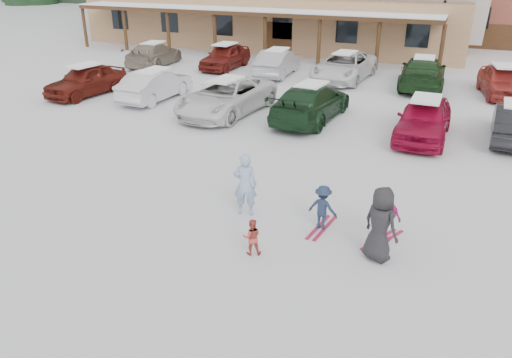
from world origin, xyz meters
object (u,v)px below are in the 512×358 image
at_px(adult_skier, 245,184).
at_px(parked_car_1, 155,85).
at_px(toddler_red, 252,237).
at_px(parked_car_12, 502,81).
at_px(bystander_dark, 380,224).
at_px(parked_car_10, 344,66).
at_px(child_magenta, 385,215).
at_px(parked_car_4, 424,119).
at_px(lamp_post, 445,2).
at_px(parked_car_9, 277,63).
at_px(parked_car_7, 154,54).
at_px(parked_car_3, 311,102).
at_px(parked_car_11, 423,73).
at_px(parked_car_0, 86,80).
at_px(child_navy, 323,208).
at_px(parked_car_8, 225,56).
at_px(parked_car_2, 227,97).

distance_m(adult_skier, parked_car_1, 12.37).
xyz_separation_m(toddler_red, parked_car_12, (5.75, 17.69, 0.29)).
relative_size(bystander_dark, parked_car_10, 0.33).
bearing_deg(parked_car_1, child_magenta, 145.99).
xyz_separation_m(parked_car_1, parked_car_4, (12.28, -0.90, 0.06)).
height_order(lamp_post, parked_car_9, lamp_post).
height_order(parked_car_4, parked_car_7, parked_car_4).
relative_size(bystander_dark, parked_car_3, 0.34).
relative_size(adult_skier, parked_car_11, 0.32).
relative_size(adult_skier, parked_car_10, 0.32).
xyz_separation_m(child_magenta, parked_car_3, (-4.42, 8.68, 0.06)).
xyz_separation_m(toddler_red, parked_car_9, (-5.90, 17.87, 0.29)).
bearing_deg(parked_car_10, lamp_post, 65.10).
distance_m(parked_car_11, parked_car_12, 3.74).
relative_size(parked_car_4, parked_car_7, 0.92).
height_order(parked_car_0, parked_car_10, parked_car_10).
xyz_separation_m(parked_car_0, parked_car_11, (15.08, 7.79, 0.05)).
bearing_deg(parked_car_9, parked_car_1, 61.04).
relative_size(parked_car_11, parked_car_12, 1.25).
xyz_separation_m(child_navy, parked_car_10, (-3.30, 16.40, 0.17)).
height_order(parked_car_7, parked_car_8, parked_car_8).
bearing_deg(parked_car_0, parked_car_10, 43.77).
bearing_deg(lamp_post, bystander_dark, -88.98).
height_order(parked_car_1, parked_car_9, parked_car_9).
height_order(toddler_red, parked_car_8, parked_car_8).
bearing_deg(child_magenta, parked_car_4, -65.98).
height_order(parked_car_0, parked_car_12, same).
bearing_deg(bystander_dark, parked_car_10, -44.27).
height_order(parked_car_3, parked_car_9, parked_car_3).
xyz_separation_m(child_navy, parked_car_1, (-10.62, 8.94, 0.13)).
xyz_separation_m(parked_car_9, parked_car_12, (11.65, -0.18, 0.00)).
bearing_deg(parked_car_7, parked_car_9, 176.49).
height_order(bystander_dark, parked_car_0, bystander_dark).
bearing_deg(parked_car_10, parked_car_0, -139.16).
bearing_deg(parked_car_1, parked_car_0, 10.62).
bearing_deg(parked_car_0, parked_car_8, 74.43).
xyz_separation_m(parked_car_4, parked_car_8, (-12.32, 8.70, -0.03)).
xyz_separation_m(child_navy, parked_car_4, (1.66, 8.04, 0.18)).
height_order(lamp_post, toddler_red, lamp_post).
distance_m(child_magenta, parked_car_1, 15.09).
height_order(parked_car_2, parked_car_12, parked_car_2).
xyz_separation_m(lamp_post, parked_car_7, (-16.18, -8.36, -2.95)).
height_order(child_navy, child_magenta, child_magenta).
distance_m(parked_car_2, parked_car_3, 3.66).
height_order(parked_car_11, parked_car_12, parked_car_11).
distance_m(parked_car_3, parked_car_11, 8.42).
bearing_deg(parked_car_3, child_magenta, 121.18).
relative_size(parked_car_3, parked_car_12, 1.20).
height_order(lamp_post, parked_car_0, lamp_post).
bearing_deg(lamp_post, child_magenta, -88.95).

